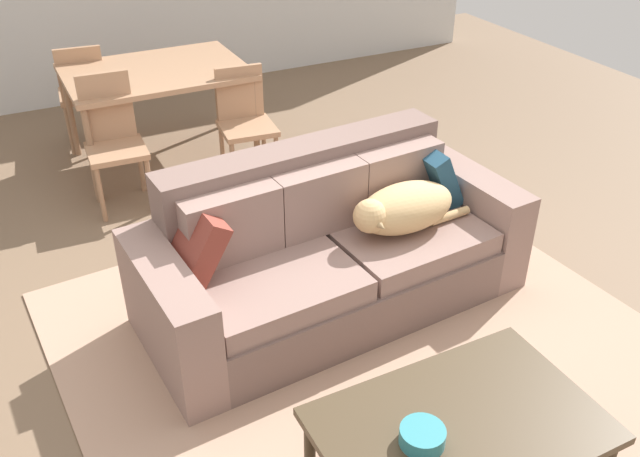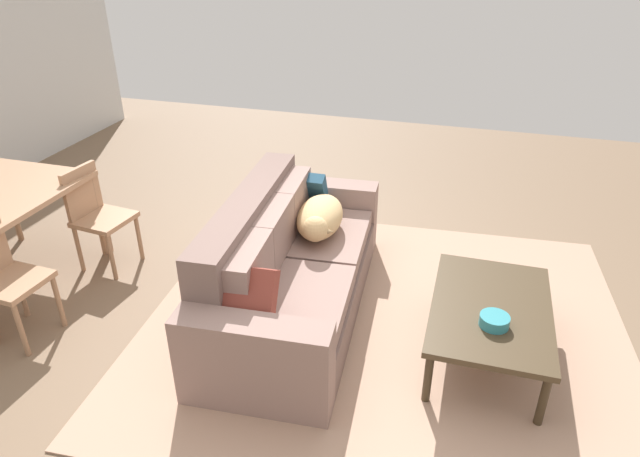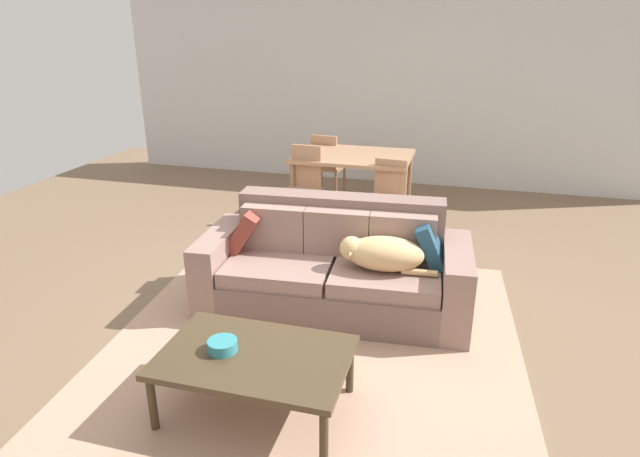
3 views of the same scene
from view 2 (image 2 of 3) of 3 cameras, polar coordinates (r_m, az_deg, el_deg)
The scene contains 10 objects.
ground_plane at distance 4.09m, azimuth -3.92°, elevation -9.99°, with size 10.00×10.00×0.00m, color #7A6049.
area_rug at distance 4.13m, azimuth 6.57°, elevation -9.61°, with size 3.03×3.39×0.01m, color tan.
couch at distance 4.08m, azimuth -3.35°, elevation -4.23°, with size 2.24×1.08×0.89m.
dog_on_left_cushion at distance 4.25m, azimuth -0.02°, elevation 1.07°, with size 0.77×0.38×0.27m.
throw_pillow_by_left_arm at distance 3.33m, azimuth -7.84°, elevation -7.10°, with size 0.12×0.38×0.38m, color brown.
throw_pillow_by_right_arm at distance 4.61m, azimuth -1.56°, elevation 3.77°, with size 0.10×0.37×0.37m, color navy.
coffee_table at distance 3.78m, azimuth 17.04°, elevation -8.09°, with size 1.14×0.75×0.41m.
bowl_on_coffee_table at distance 3.57m, azimuth 17.39°, elevation -8.99°, with size 0.18×0.18×0.07m, color teal.
dining_chair_near_left at distance 4.30m, azimuth -29.88°, elevation -3.73°, with size 0.42×0.42×0.95m.
dining_chair_near_right at distance 4.91m, azimuth -21.86°, elevation 1.53°, with size 0.44×0.44×0.86m.
Camera 2 is at (-2.99, -1.16, 2.54)m, focal length 31.31 mm.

